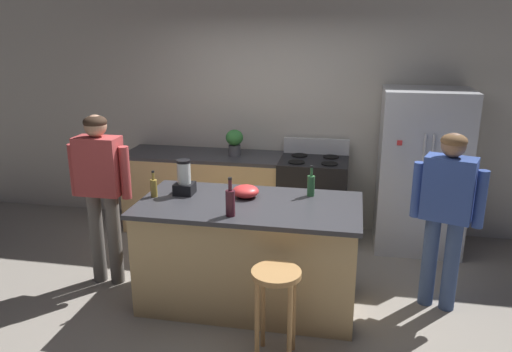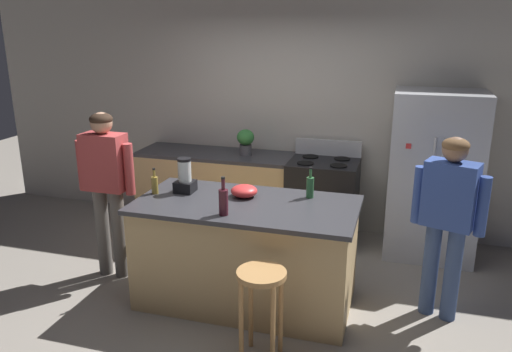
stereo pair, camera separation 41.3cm
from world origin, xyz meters
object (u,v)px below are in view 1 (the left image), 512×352
at_px(person_by_sink_right, 447,205).
at_px(bottle_wine, 230,202).
at_px(kitchen_island, 249,253).
at_px(stove_range, 313,198).
at_px(mixing_bowl, 246,191).
at_px(potted_plant, 234,141).
at_px(blender_appliance, 184,180).
at_px(bottle_olive_oil, 311,185).
at_px(bottle_vinegar, 154,187).
at_px(bar_stool, 276,291).
at_px(person_by_island_left, 101,184).
at_px(refrigerator, 421,171).

xyz_separation_m(person_by_sink_right, bottle_wine, (-1.72, -0.55, 0.11)).
distance_m(kitchen_island, stove_range, 1.58).
bearing_deg(stove_range, mixing_bowl, -109.38).
height_order(potted_plant, blender_appliance, blender_appliance).
distance_m(person_by_sink_right, bottle_olive_oil, 1.14).
height_order(bottle_olive_oil, mixing_bowl, bottle_olive_oil).
relative_size(bottle_vinegar, bottle_wine, 0.75).
distance_m(potted_plant, bottle_wine, 1.92).
distance_m(stove_range, bar_stool, 2.28).
height_order(kitchen_island, person_by_island_left, person_by_island_left).
height_order(refrigerator, potted_plant, refrigerator).
relative_size(refrigerator, person_by_island_left, 1.08).
bearing_deg(bottle_vinegar, refrigerator, 31.72).
relative_size(person_by_sink_right, potted_plant, 5.20).
relative_size(refrigerator, potted_plant, 5.84).
bearing_deg(blender_appliance, mixing_bowl, 2.10).
relative_size(refrigerator, person_by_sink_right, 1.12).
distance_m(person_by_sink_right, bottle_vinegar, 2.50).
xyz_separation_m(person_by_island_left, mixing_bowl, (1.35, 0.05, -0.00)).
bearing_deg(mixing_bowl, person_by_island_left, -178.02).
xyz_separation_m(stove_range, bottle_wine, (-0.51, -1.85, 0.57)).
bearing_deg(person_by_sink_right, bottle_vinegar, -174.56).
distance_m(person_by_island_left, bottle_olive_oil, 1.92).
height_order(refrigerator, mixing_bowl, refrigerator).
relative_size(kitchen_island, person_by_island_left, 1.16).
distance_m(kitchen_island, bottle_wine, 0.67).
distance_m(refrigerator, mixing_bowl, 2.13).
xyz_separation_m(potted_plant, bottle_vinegar, (-0.36, -1.55, -0.09)).
height_order(bar_stool, bottle_olive_oil, bottle_olive_oil).
bearing_deg(bottle_vinegar, bar_stool, -31.84).
xyz_separation_m(stove_range, mixing_bowl, (-0.49, -1.38, 0.51)).
distance_m(blender_appliance, bottle_vinegar, 0.28).
xyz_separation_m(refrigerator, blender_appliance, (-2.19, -1.38, 0.19)).
bearing_deg(person_by_island_left, bar_stool, -25.76).
distance_m(person_by_sink_right, bottle_wine, 1.81).
xyz_separation_m(stove_range, bottle_olive_oil, (0.07, -1.24, 0.56)).
height_order(refrigerator, bar_stool, refrigerator).
xyz_separation_m(bottle_vinegar, bottle_wine, (0.77, -0.32, 0.03)).
distance_m(bar_stool, potted_plant, 2.52).
distance_m(person_by_island_left, blender_appliance, 0.80).
xyz_separation_m(person_by_island_left, person_by_sink_right, (3.05, 0.14, -0.05)).
xyz_separation_m(refrigerator, person_by_sink_right, (0.06, -1.27, 0.07)).
bearing_deg(bottle_olive_oil, stove_range, 93.36).
distance_m(bottle_wine, mixing_bowl, 0.47).
height_order(kitchen_island, bottle_wine, bottle_wine).
bearing_deg(blender_appliance, refrigerator, 32.11).
relative_size(person_by_island_left, mixing_bowl, 6.94).
height_order(refrigerator, person_by_island_left, refrigerator).
bearing_deg(bottle_wine, potted_plant, 102.38).
relative_size(refrigerator, bottle_vinegar, 7.43).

